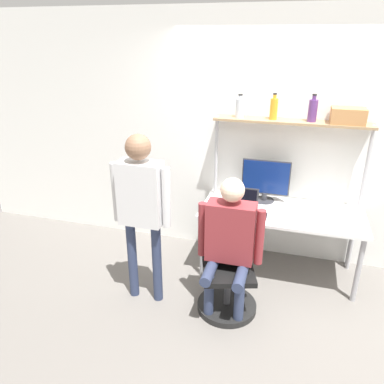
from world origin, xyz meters
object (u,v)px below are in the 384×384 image
(office_chair, at_px, (227,282))
(person_seated, at_px, (230,238))
(person_standing, at_px, (141,200))
(monitor, at_px, (266,180))
(bottle_clear, at_px, (240,108))
(laptop, at_px, (243,204))
(bottle_amber, at_px, (274,108))
(cell_phone, at_px, (263,216))
(bottle_purple, at_px, (313,110))
(storage_box, at_px, (348,116))

(office_chair, relative_size, person_seated, 0.68)
(person_standing, bearing_deg, monitor, 45.78)
(monitor, height_order, bottle_clear, bottle_clear)
(monitor, bearing_deg, office_chair, -102.37)
(laptop, distance_m, person_standing, 1.12)
(bottle_clear, bearing_deg, laptop, -68.55)
(office_chair, height_order, bottle_amber, bottle_amber)
(cell_phone, relative_size, person_standing, 0.09)
(monitor, distance_m, bottle_purple, 0.86)
(person_seated, distance_m, bottle_amber, 1.42)
(cell_phone, relative_size, storage_box, 0.47)
(person_seated, xyz_separation_m, bottle_clear, (-0.13, 1.03, 0.94))
(bottle_amber, distance_m, bottle_purple, 0.37)
(cell_phone, height_order, person_standing, person_standing)
(laptop, relative_size, bottle_clear, 1.26)
(office_chair, relative_size, bottle_amber, 3.46)
(office_chair, relative_size, bottle_clear, 3.80)
(storage_box, bearing_deg, office_chair, -133.41)
(bottle_purple, distance_m, bottle_clear, 0.72)
(laptop, height_order, bottle_clear, bottle_clear)
(cell_phone, xyz_separation_m, storage_box, (0.69, 0.43, 0.96))
(office_chair, xyz_separation_m, storage_box, (0.93, 0.98, 1.42))
(monitor, height_order, office_chair, monitor)
(cell_phone, bearing_deg, person_seated, -111.32)
(cell_phone, relative_size, person_seated, 0.11)
(cell_phone, bearing_deg, office_chair, -113.94)
(office_chair, height_order, person_standing, person_standing)
(office_chair, relative_size, person_standing, 0.55)
(laptop, height_order, cell_phone, laptop)
(laptop, bearing_deg, storage_box, 20.70)
(bottle_clear, bearing_deg, bottle_purple, 0.00)
(bottle_amber, bearing_deg, laptop, -121.02)
(person_standing, xyz_separation_m, bottle_amber, (1.02, 1.07, 0.67))
(monitor, bearing_deg, laptop, -121.68)
(monitor, xyz_separation_m, cell_phone, (0.04, -0.39, -0.24))
(bottle_amber, bearing_deg, person_standing, -133.67)
(office_chair, distance_m, bottle_amber, 1.77)
(cell_phone, xyz_separation_m, person_seated, (-0.23, -0.60, 0.04))
(office_chair, xyz_separation_m, bottle_clear, (-0.12, 0.98, 1.45))
(laptop, bearing_deg, cell_phone, -21.71)
(office_chair, xyz_separation_m, person_seated, (0.01, -0.05, 0.50))
(cell_phone, bearing_deg, bottle_amber, 92.33)
(monitor, bearing_deg, storage_box, 3.23)
(office_chair, xyz_separation_m, person_standing, (-0.79, -0.08, 0.78))
(laptop, relative_size, bottle_amber, 1.15)
(person_seated, bearing_deg, bottle_purple, 60.19)
(cell_phone, bearing_deg, laptop, 158.29)
(monitor, distance_m, bottle_clear, 0.81)
(laptop, relative_size, person_standing, 0.18)
(person_standing, relative_size, bottle_clear, 6.97)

